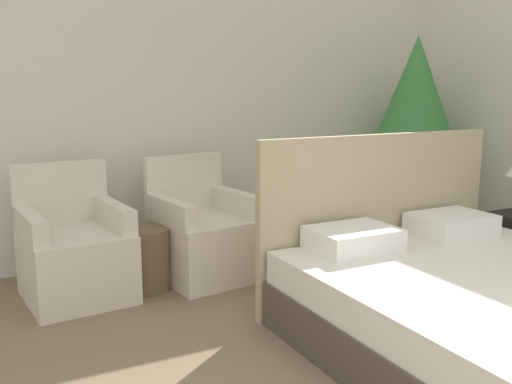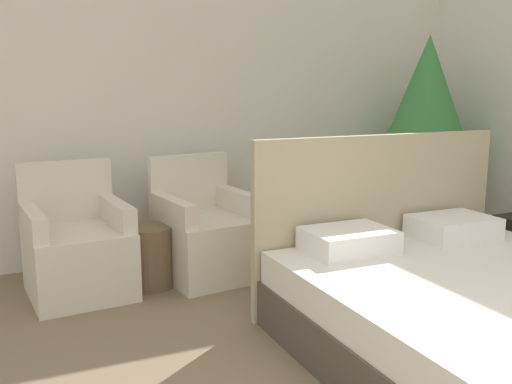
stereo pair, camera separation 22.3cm
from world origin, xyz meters
name	(u,v)px [view 2 (the right image)]	position (x,y,z in m)	size (l,w,h in m)	color
wall_back	(144,86)	(0.00, 3.90, 1.45)	(10.00, 0.06, 2.90)	silver
bed	(484,315)	(1.16, 1.29, 0.26)	(1.83, 2.10, 1.14)	#4C4238
armchair_near_window_left	(78,254)	(-0.67, 3.21, 0.29)	(0.73, 0.77, 0.91)	beige
armchair_near_window_right	(207,239)	(0.29, 3.21, 0.29)	(0.75, 0.79, 0.91)	beige
potted_palm	(426,112)	(2.43, 3.32, 1.21)	(0.92, 0.92, 1.90)	#4C4C4C
side_table	(148,257)	(-0.19, 3.16, 0.23)	(0.36, 0.36, 0.45)	brown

